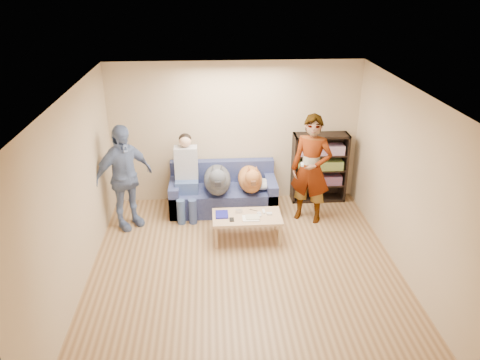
{
  "coord_description": "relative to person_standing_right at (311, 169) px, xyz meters",
  "views": [
    {
      "loc": [
        -0.45,
        -5.56,
        4.01
      ],
      "look_at": [
        0.0,
        1.2,
        0.95
      ],
      "focal_mm": 35.0,
      "sensor_mm": 36.0,
      "label": 1
    }
  ],
  "objects": [
    {
      "name": "ground",
      "position": [
        -1.23,
        -1.58,
        -0.94
      ],
      "size": [
        5.0,
        5.0,
        0.0
      ],
      "primitive_type": "plane",
      "color": "brown",
      "rests_on": "ground"
    },
    {
      "name": "dog_tan",
      "position": [
        -0.99,
        0.32,
        -0.3
      ],
      "size": [
        0.43,
        1.17,
        0.62
      ],
      "color": "#BE873A",
      "rests_on": "sofa"
    },
    {
      "name": "sofa",
      "position": [
        -1.48,
        0.52,
        -0.66
      ],
      "size": [
        1.9,
        0.85,
        0.82
      ],
      "color": "#515B93",
      "rests_on": "ground"
    },
    {
      "name": "wall_right",
      "position": [
        1.02,
        -1.58,
        0.36
      ],
      "size": [
        0.0,
        5.0,
        5.0
      ],
      "primitive_type": "plane",
      "rotation": [
        1.57,
        0.0,
        -1.57
      ],
      "color": "tan",
      "rests_on": "ground"
    },
    {
      "name": "wallet",
      "position": [
        -1.38,
        -0.72,
        -0.51
      ],
      "size": [
        0.07,
        0.12,
        0.02
      ],
      "primitive_type": "cube",
      "color": "black",
      "rests_on": "coffee_table"
    },
    {
      "name": "papers",
      "position": [
        -1.08,
        -0.7,
        -0.51
      ],
      "size": [
        0.26,
        0.2,
        0.02
      ],
      "primitive_type": "cube",
      "color": "white",
      "rests_on": "coffee_table"
    },
    {
      "name": "held_controller",
      "position": [
        -0.2,
        -0.2,
        0.18
      ],
      "size": [
        0.06,
        0.13,
        0.03
      ],
      "primitive_type": "cube",
      "rotation": [
        0.0,
        0.0,
        -0.12
      ],
      "color": "silver",
      "rests_on": "person_standing_right"
    },
    {
      "name": "bookshelf",
      "position": [
        0.32,
        0.75,
        -0.26
      ],
      "size": [
        1.0,
        0.34,
        1.3
      ],
      "color": "black",
      "rests_on": "ground"
    },
    {
      "name": "controller_a",
      "position": [
        -0.85,
        -0.5,
        -0.51
      ],
      "size": [
        0.04,
        0.13,
        0.03
      ],
      "primitive_type": "cube",
      "color": "white",
      "rests_on": "coffee_table"
    },
    {
      "name": "magazine",
      "position": [
        -1.05,
        -0.68,
        -0.5
      ],
      "size": [
        0.22,
        0.17,
        0.01
      ],
      "primitive_type": "cube",
      "color": "beige",
      "rests_on": "coffee_table"
    },
    {
      "name": "headphone_cup_a",
      "position": [
        -0.93,
        -0.62,
        -0.51
      ],
      "size": [
        0.07,
        0.07,
        0.02
      ],
      "primitive_type": "cylinder",
      "color": "silver",
      "rests_on": "coffee_table"
    },
    {
      "name": "ceiling",
      "position": [
        -1.23,
        -1.58,
        1.66
      ],
      "size": [
        5.0,
        5.0,
        0.0
      ],
      "primitive_type": "plane",
      "rotation": [
        3.14,
        0.0,
        0.0
      ],
      "color": "white",
      "rests_on": "ground"
    },
    {
      "name": "coffee_table",
      "position": [
        -1.13,
        -0.6,
        -0.57
      ],
      "size": [
        1.1,
        0.6,
        0.42
      ],
      "color": "tan",
      "rests_on": "ground"
    },
    {
      "name": "headphone_cup_b",
      "position": [
        -0.93,
        -0.54,
        -0.51
      ],
      "size": [
        0.07,
        0.07,
        0.02
      ],
      "primitive_type": "cylinder",
      "color": "silver",
      "rests_on": "coffee_table"
    },
    {
      "name": "wall_back",
      "position": [
        -1.23,
        0.92,
        0.36
      ],
      "size": [
        4.5,
        0.0,
        4.5
      ],
      "primitive_type": "plane",
      "rotation": [
        1.57,
        0.0,
        0.0
      ],
      "color": "tan",
      "rests_on": "ground"
    },
    {
      "name": "camera_silver",
      "position": [
        -1.25,
        -0.48,
        -0.5
      ],
      "size": [
        0.11,
        0.06,
        0.05
      ],
      "primitive_type": "cube",
      "color": "#BDBCC1",
      "rests_on": "coffee_table"
    },
    {
      "name": "dog_gray",
      "position": [
        -1.58,
        0.28,
        -0.27
      ],
      "size": [
        0.47,
        1.28,
        0.69
      ],
      "color": "#484A51",
      "rests_on": "sofa"
    },
    {
      "name": "person_seated",
      "position": [
        -2.11,
        0.39,
        -0.17
      ],
      "size": [
        0.4,
        0.73,
        1.47
      ],
      "color": "#445697",
      "rests_on": "sofa"
    },
    {
      "name": "notebook_blue",
      "position": [
        -1.53,
        -0.55,
        -0.51
      ],
      "size": [
        0.2,
        0.26,
        0.03
      ],
      "primitive_type": "cube",
      "color": "navy",
      "rests_on": "coffee_table"
    },
    {
      "name": "person_standing_left",
      "position": [
        -3.12,
        -0.04,
        -0.04
      ],
      "size": [
        1.09,
        1.0,
        1.8
      ],
      "primitive_type": "imported",
      "rotation": [
        0.0,
        0.0,
        0.68
      ],
      "color": "#738FB9",
      "rests_on": "ground"
    },
    {
      "name": "wall_left",
      "position": [
        -3.48,
        -1.58,
        0.36
      ],
      "size": [
        0.0,
        5.0,
        5.0
      ],
      "primitive_type": "plane",
      "rotation": [
        1.57,
        0.0,
        1.57
      ],
      "color": "tan",
      "rests_on": "ground"
    },
    {
      "name": "wall_front",
      "position": [
        -1.23,
        -4.08,
        0.36
      ],
      "size": [
        4.5,
        0.0,
        4.5
      ],
      "primitive_type": "plane",
      "rotation": [
        -1.57,
        0.0,
        0.0
      ],
      "color": "tan",
      "rests_on": "ground"
    },
    {
      "name": "controller_b",
      "position": [
        -0.77,
        -0.58,
        -0.51
      ],
      "size": [
        0.09,
        0.06,
        0.03
      ],
      "primitive_type": "cube",
      "color": "silver",
      "rests_on": "coffee_table"
    },
    {
      "name": "pen_orange",
      "position": [
        -1.15,
        -0.76,
        -0.52
      ],
      "size": [
        0.13,
        0.06,
        0.01
      ],
      "primitive_type": "cylinder",
      "rotation": [
        0.0,
        1.57,
        0.35
      ],
      "color": "orange",
      "rests_on": "coffee_table"
    },
    {
      "name": "pen_black",
      "position": [
        -1.01,
        -0.42,
        -0.52
      ],
      "size": [
        0.13,
        0.08,
        0.01
      ],
      "primitive_type": "cylinder",
      "rotation": [
        0.0,
        1.57,
        -0.52
      ],
      "color": "black",
      "rests_on": "coffee_table"
    },
    {
      "name": "person_standing_right",
      "position": [
        0.0,
        0.0,
        0.0
      ],
      "size": [
        0.82,
        0.71,
        1.88
      ],
      "primitive_type": "imported",
      "rotation": [
        0.0,
        0.0,
        -0.47
      ],
      "color": "gray",
      "rests_on": "ground"
    },
    {
      "name": "blanket",
      "position": [
        -0.79,
        0.4,
        -0.43
      ],
      "size": [
        0.46,
        0.39,
        0.16
      ],
      "primitive_type": "ellipsoid",
      "color": "#B6B6BB",
      "rests_on": "sofa"
    }
  ]
}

